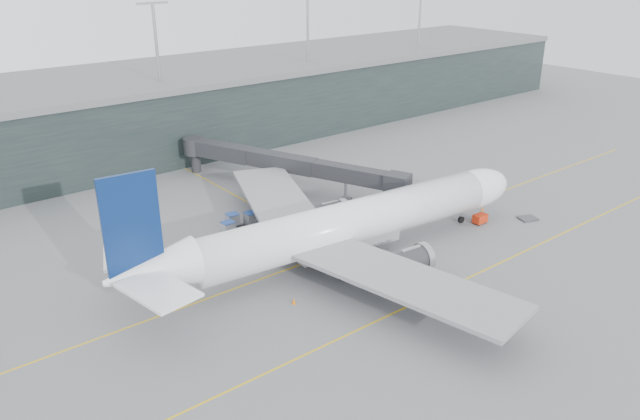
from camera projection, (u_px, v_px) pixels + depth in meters
ground at (291, 251)px, 85.15m from camera, size 320.00×320.00×0.00m
taxiline_a at (308, 262)px, 82.26m from camera, size 160.00×0.25×0.02m
taxiline_b at (394, 313)px, 70.72m from camera, size 160.00×0.25×0.02m
taxiline_lead_main at (244, 200)px, 102.44m from camera, size 0.25×60.00×0.02m
terminal at (118, 115)px, 124.02m from camera, size 240.00×36.00×29.00m
main_aircraft at (347, 225)px, 81.54m from camera, size 61.34×57.37×17.19m
jet_bridge at (282, 157)px, 107.80m from camera, size 18.89×44.12×6.44m
gse_cart at (480, 218)px, 93.44m from camera, size 2.12×1.35×1.44m
baggage_dolly at (528, 218)px, 95.09m from camera, size 3.19×2.87×0.26m
uld_a at (228, 228)px, 89.67m from camera, size 2.19×1.77×1.95m
uld_b at (233, 220)px, 92.43m from camera, size 2.32×1.94×1.95m
uld_c at (251, 219)px, 92.67m from camera, size 2.31×1.87×2.06m
cone_nose at (482, 209)px, 98.18m from camera, size 0.42×0.42×0.66m
cone_wing_stbd at (433, 283)px, 76.18m from camera, size 0.48×0.48×0.76m
cone_wing_port at (287, 212)px, 96.80m from camera, size 0.44×0.44×0.71m
cone_tail at (294, 301)px, 72.35m from camera, size 0.48×0.48×0.77m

